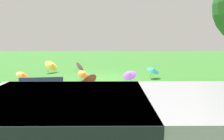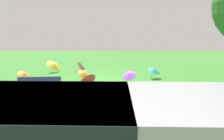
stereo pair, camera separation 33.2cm
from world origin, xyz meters
TOP-DOWN VIEW (x-y plane):
  - ground at (0.00, 0.00)m, footprint 40.00×40.00m
  - van_dark at (-0.25, 7.53)m, footprint 4.63×2.18m
  - park_bench at (2.30, 3.20)m, footprint 1.64×0.62m
  - parasol_teal_0 at (-2.83, -0.37)m, footprint 1.00×1.00m
  - parasol_orange_0 at (1.12, 0.07)m, footprint 0.85×0.84m
  - parasol_purple_0 at (-1.33, 0.65)m, footprint 0.98×0.96m
  - parasol_yellow_0 at (3.51, -2.23)m, footprint 1.13×1.19m
  - parasol_orange_2 at (4.40, 0.17)m, footprint 0.79×0.82m
  - parasol_pink_0 at (1.65, -2.50)m, footprint 0.85×0.89m
  - parasol_red_1 at (0.73, 1.72)m, footprint 1.03×1.04m

SIDE VIEW (x-z plane):
  - ground at x=0.00m, z-range 0.00..0.00m
  - parasol_orange_2 at x=4.40m, z-range 0.05..0.66m
  - parasol_pink_0 at x=1.65m, z-range 0.00..0.74m
  - parasol_orange_0 at x=1.12m, z-range 0.06..0.69m
  - parasol_red_1 at x=0.73m, z-range 0.00..0.79m
  - parasol_purple_0 at x=-1.33m, z-range 0.09..0.79m
  - park_bench at x=2.30m, z-range 0.01..0.92m
  - parasol_teal_0 at x=-2.83m, z-range 0.14..0.86m
  - parasol_yellow_0 at x=3.51m, z-range 0.07..0.96m
  - van_dark at x=-0.25m, z-range 0.15..1.68m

